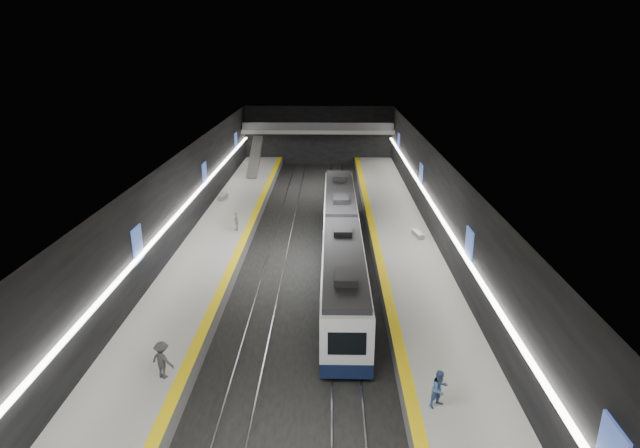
{
  "coord_description": "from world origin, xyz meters",
  "views": [
    {
      "loc": [
        1.65,
        -37.76,
        15.99
      ],
      "look_at": [
        0.85,
        2.84,
        2.2
      ],
      "focal_mm": 30.0,
      "sensor_mm": 36.0,
      "label": 1
    }
  ],
  "objects_px": {
    "passenger_right_b": "(440,389)",
    "passenger_left_b": "(162,360)",
    "passenger_left_a": "(237,221)",
    "train": "(341,238)",
    "escalator": "(255,157)",
    "bench_left_far": "(223,197)",
    "bench_right_far": "(418,234)"
  },
  "relations": [
    {
      "from": "passenger_right_b",
      "to": "passenger_left_b",
      "type": "distance_m",
      "value": 12.72
    },
    {
      "from": "passenger_right_b",
      "to": "passenger_left_b",
      "type": "xyz_separation_m",
      "value": [
        -12.58,
        1.89,
        0.05
      ]
    },
    {
      "from": "passenger_left_a",
      "to": "passenger_right_b",
      "type": "bearing_deg",
      "value": 22.54
    },
    {
      "from": "train",
      "to": "escalator",
      "type": "relative_size",
      "value": 3.76
    },
    {
      "from": "escalator",
      "to": "passenger_right_b",
      "type": "xyz_separation_m",
      "value": [
        13.92,
        -44.21,
        -1.02
      ]
    },
    {
      "from": "escalator",
      "to": "train",
      "type": "bearing_deg",
      "value": -69.24
    },
    {
      "from": "passenger_left_a",
      "to": "bench_left_far",
      "type": "bearing_deg",
      "value": -168.8
    },
    {
      "from": "escalator",
      "to": "passenger_left_a",
      "type": "bearing_deg",
      "value": -86.53
    },
    {
      "from": "train",
      "to": "passenger_left_b",
      "type": "bearing_deg",
      "value": -118.5
    },
    {
      "from": "train",
      "to": "passenger_right_b",
      "type": "xyz_separation_m",
      "value": [
        3.92,
        -17.83,
        -0.32
      ]
    },
    {
      "from": "escalator",
      "to": "passenger_left_a",
      "type": "height_order",
      "value": "escalator"
    },
    {
      "from": "train",
      "to": "passenger_left_b",
      "type": "height_order",
      "value": "train"
    },
    {
      "from": "escalator",
      "to": "bench_right_far",
      "type": "relative_size",
      "value": 4.75
    },
    {
      "from": "train",
      "to": "passenger_right_b",
      "type": "distance_m",
      "value": 18.26
    },
    {
      "from": "escalator",
      "to": "passenger_left_a",
      "type": "relative_size",
      "value": 4.99
    },
    {
      "from": "bench_left_far",
      "to": "passenger_left_b",
      "type": "height_order",
      "value": "passenger_left_b"
    },
    {
      "from": "escalator",
      "to": "passenger_left_a",
      "type": "xyz_separation_m",
      "value": [
        1.3,
        -21.4,
        -1.1
      ]
    },
    {
      "from": "passenger_left_a",
      "to": "train",
      "type": "bearing_deg",
      "value": 53.78
    },
    {
      "from": "train",
      "to": "escalator",
      "type": "distance_m",
      "value": 28.23
    },
    {
      "from": "bench_right_far",
      "to": "passenger_left_b",
      "type": "relative_size",
      "value": 0.91
    },
    {
      "from": "train",
      "to": "bench_right_far",
      "type": "bearing_deg",
      "value": 30.25
    },
    {
      "from": "bench_right_far",
      "to": "passenger_right_b",
      "type": "height_order",
      "value": "passenger_right_b"
    },
    {
      "from": "bench_left_far",
      "to": "passenger_left_a",
      "type": "height_order",
      "value": "passenger_left_a"
    },
    {
      "from": "train",
      "to": "passenger_left_a",
      "type": "distance_m",
      "value": 10.04
    },
    {
      "from": "train",
      "to": "bench_left_far",
      "type": "distance_m",
      "value": 18.65
    },
    {
      "from": "bench_right_far",
      "to": "passenger_left_a",
      "type": "height_order",
      "value": "passenger_left_a"
    },
    {
      "from": "passenger_left_a",
      "to": "passenger_left_b",
      "type": "height_order",
      "value": "passenger_left_b"
    },
    {
      "from": "passenger_left_b",
      "to": "bench_right_far",
      "type": "bearing_deg",
      "value": -103.77
    },
    {
      "from": "escalator",
      "to": "passenger_left_a",
      "type": "distance_m",
      "value": 21.47
    },
    {
      "from": "bench_left_far",
      "to": "passenger_left_a",
      "type": "relative_size",
      "value": 1.16
    },
    {
      "from": "escalator",
      "to": "passenger_left_b",
      "type": "bearing_deg",
      "value": -88.18
    },
    {
      "from": "bench_right_far",
      "to": "passenger_left_a",
      "type": "bearing_deg",
      "value": 161.81
    }
  ]
}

